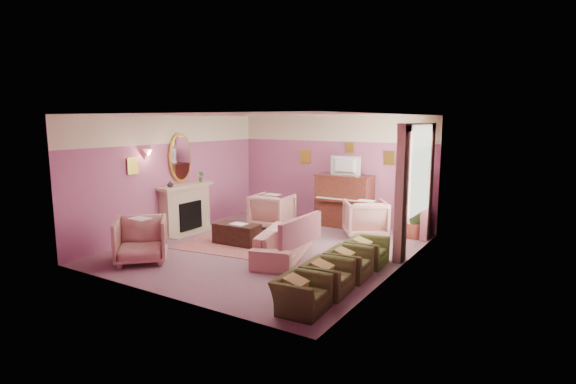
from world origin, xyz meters
The scene contains 48 objects.
floor centered at (0.00, 0.00, 0.00)m, with size 5.50×6.00×0.01m, color #7C5562.
ceiling centered at (0.00, 0.00, 2.80)m, with size 5.50×6.00×0.01m, color beige.
wall_back centered at (0.00, 3.00, 1.40)m, with size 5.50×0.02×2.80m, color #8B517D.
wall_front centered at (0.00, -3.00, 1.40)m, with size 5.50×0.02×2.80m, color #8B517D.
wall_left centered at (-2.75, 0.00, 1.40)m, with size 0.02×6.00×2.80m, color #8B517D.
wall_right centered at (2.75, 0.00, 1.40)m, with size 0.02×6.00×2.80m, color #8B517D.
picture_rail_band centered at (0.00, 2.99, 2.47)m, with size 5.50×0.01×0.65m, color beige.
stripe_panel centered at (2.73, 1.30, 1.07)m, with size 0.01×3.00×2.15m, color #9FB288.
fireplace_surround centered at (-2.59, 0.20, 0.55)m, with size 0.30×1.40×1.10m, color tan.
fireplace_inset centered at (-2.49, 0.20, 0.40)m, with size 0.18×0.72×0.68m, color black.
fire_ember centered at (-2.45, 0.20, 0.22)m, with size 0.06×0.54×0.10m, color #FF5716.
mantel_shelf centered at (-2.56, 0.20, 1.12)m, with size 0.40×1.55×0.07m, color tan.
hearth centered at (-2.39, 0.20, 0.01)m, with size 0.55×1.50×0.02m, color tan.
mirror_frame centered at (-2.70, 0.20, 1.80)m, with size 0.04×0.72×1.20m, color gold.
mirror_glass centered at (-2.67, 0.20, 1.80)m, with size 0.01×0.60×1.06m, color white.
sconce_shade centered at (-2.62, -0.85, 1.98)m, with size 0.20×0.20×0.16m, color #F79980.
piano centered at (0.50, 2.68, 0.65)m, with size 1.40×0.60×1.30m, color #522419.
piano_keyshelf centered at (0.50, 2.33, 0.72)m, with size 1.30×0.12×0.06m, color #522419.
piano_keys centered at (0.50, 2.33, 0.76)m, with size 1.20×0.08×0.02m, color silver.
piano_top centered at (0.50, 2.68, 1.31)m, with size 1.45×0.65×0.04m, color #522419.
television centered at (0.50, 2.63, 1.60)m, with size 0.80×0.12×0.48m, color black.
print_back_left centered at (-0.80, 2.96, 1.72)m, with size 0.30×0.03×0.38m, color gold.
print_back_right centered at (1.55, 2.96, 1.78)m, with size 0.26×0.03×0.34m, color gold.
print_back_mid centered at (0.50, 2.96, 2.00)m, with size 0.22×0.03×0.26m, color gold.
print_left_wall centered at (-2.71, -1.20, 1.72)m, with size 0.03×0.28×0.36m, color gold.
window_blind centered at (2.70, 1.55, 1.70)m, with size 0.03×1.40×1.80m, color silver.
curtain_left centered at (2.62, 0.63, 1.30)m, with size 0.16×0.34×2.60m, color #9F5362.
curtain_right centered at (2.62, 2.47, 1.30)m, with size 0.16×0.34×2.60m, color #9F5362.
pelmet centered at (2.62, 1.55, 2.56)m, with size 0.16×2.20×0.16m, color #9F5362.
mantel_plant centered at (-2.55, 0.75, 1.29)m, with size 0.16×0.16×0.28m, color #467539.
mantel_vase centered at (-2.55, -0.30, 1.23)m, with size 0.16×0.16×0.16m, color beige.
area_rug centered at (-0.69, -0.06, 0.01)m, with size 2.50×1.80×0.01m, color #9F5453.
coffee_table centered at (-0.80, -0.06, 0.23)m, with size 1.00×0.50×0.45m, color black.
table_paper centered at (-0.75, -0.06, 0.46)m, with size 0.35×0.28×0.01m, color silver.
sofa centered at (0.61, -0.39, 0.39)m, with size 0.65×1.94×0.78m, color tan.
sofa_throw centered at (1.01, -0.39, 0.60)m, with size 0.10×1.47×0.54m, color #9F5362.
floral_armchair_left centered at (-0.97, 1.59, 0.48)m, with size 0.92×0.92×0.96m, color tan.
floral_armchair_right centered at (1.36, 1.99, 0.48)m, with size 0.92×0.92×0.96m, color tan.
floral_armchair_front centered at (-1.57, -2.03, 0.48)m, with size 0.92×0.92×0.96m, color tan.
olive_chair_a centered at (2.16, -2.35, 0.33)m, with size 0.54×0.77×0.67m, color #4B5426.
olive_chair_b centered at (2.16, -1.53, 0.33)m, with size 0.54×0.77×0.67m, color #4B5426.
olive_chair_c centered at (2.16, -0.71, 0.33)m, with size 0.54×0.77×0.67m, color #4B5426.
olive_chair_d centered at (2.16, 0.11, 0.33)m, with size 0.54×0.77×0.67m, color #4B5426.
side_table centered at (2.24, 2.64, 0.35)m, with size 0.52×0.52×0.70m, color silver.
side_plant_big centered at (2.24, 2.64, 0.87)m, with size 0.30×0.30×0.34m, color #467539.
side_plant_small centered at (2.36, 2.54, 0.84)m, with size 0.16×0.16×0.28m, color #467539.
palm_pot centered at (2.33, 2.49, 0.17)m, with size 0.34×0.34×0.34m, color brown.
palm_plant centered at (2.33, 2.49, 1.06)m, with size 0.76×0.76×1.44m, color #467539.
Camera 1 is at (5.20, -7.61, 2.70)m, focal length 28.00 mm.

